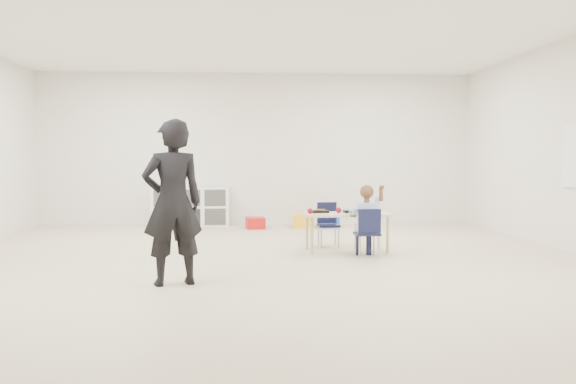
{
  "coord_description": "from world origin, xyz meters",
  "views": [
    {
      "loc": [
        -0.16,
        -6.85,
        1.2
      ],
      "look_at": [
        0.27,
        -0.26,
        0.85
      ],
      "focal_mm": 38.0,
      "sensor_mm": 36.0,
      "label": 1
    }
  ],
  "objects": [
    {
      "name": "bread_roll",
      "position": [
        1.43,
        0.9,
        0.54
      ],
      "size": [
        0.09,
        0.09,
        0.07
      ],
      "primitive_type": "ellipsoid",
      "color": "#DEAD5B",
      "rests_on": "table"
    },
    {
      "name": "apple_near",
      "position": [
        1.03,
        1.04,
        0.54
      ],
      "size": [
        0.07,
        0.07,
        0.07
      ],
      "primitive_type": "sphere",
      "color": "maroon",
      "rests_on": "table"
    },
    {
      "name": "room",
      "position": [
        0.0,
        0.0,
        1.4
      ],
      "size": [
        9.0,
        9.02,
        2.8
      ],
      "color": "beige",
      "rests_on": "ground"
    },
    {
      "name": "milk_carton",
      "position": [
        1.18,
        0.9,
        0.56
      ],
      "size": [
        0.07,
        0.07,
        0.1
      ],
      "primitive_type": "cube",
      "rotation": [
        0.0,
        0.0,
        0.05
      ],
      "color": "white",
      "rests_on": "table"
    },
    {
      "name": "chair_near",
      "position": [
        1.3,
        0.51,
        0.3
      ],
      "size": [
        0.31,
        0.29,
        0.61
      ],
      "primitive_type": null,
      "rotation": [
        0.0,
        0.0,
        0.05
      ],
      "color": "black",
      "rests_on": "ground"
    },
    {
      "name": "lunch_tray_far",
      "position": [
        0.79,
        1.08,
        0.52
      ],
      "size": [
        0.23,
        0.17,
        0.03
      ],
      "primitive_type": "cube",
      "rotation": [
        0.0,
        0.0,
        0.05
      ],
      "color": "black",
      "rests_on": "table"
    },
    {
      "name": "lunch_tray_near",
      "position": [
        1.21,
        1.08,
        0.52
      ],
      "size": [
        0.23,
        0.17,
        0.03
      ],
      "primitive_type": "cube",
      "rotation": [
        0.0,
        0.0,
        0.05
      ],
      "color": "black",
      "rests_on": "table"
    },
    {
      "name": "rules_poster",
      "position": [
        3.98,
        0.6,
        1.25
      ],
      "size": [
        0.02,
        0.6,
        0.8
      ],
      "primitive_type": "cube",
      "color": "white",
      "rests_on": "room"
    },
    {
      "name": "bin_yellow",
      "position": [
        0.82,
        3.9,
        0.12
      ],
      "size": [
        0.41,
        0.51,
        0.24
      ],
      "primitive_type": "cube",
      "rotation": [
        0.0,
        0.0,
        -0.08
      ],
      "color": "yellow",
      "rests_on": "ground"
    },
    {
      "name": "cubby_shelf",
      "position": [
        -1.2,
        4.28,
        0.35
      ],
      "size": [
        1.4,
        0.4,
        0.7
      ],
      "primitive_type": "cube",
      "color": "white",
      "rests_on": "ground"
    },
    {
      "name": "child",
      "position": [
        1.3,
        0.51,
        0.48
      ],
      "size": [
        0.42,
        0.42,
        0.96
      ],
      "primitive_type": null,
      "rotation": [
        0.0,
        0.0,
        0.05
      ],
      "color": "#A1BDDA",
      "rests_on": "chair_near"
    },
    {
      "name": "table",
      "position": [
        1.12,
        1.0,
        0.26
      ],
      "size": [
        1.13,
        0.6,
        0.51
      ],
      "rotation": [
        0.0,
        0.0,
        0.05
      ],
      "color": "beige",
      "rests_on": "ground"
    },
    {
      "name": "chair_far",
      "position": [
        0.95,
        1.49,
        0.3
      ],
      "size": [
        0.31,
        0.29,
        0.61
      ],
      "primitive_type": null,
      "rotation": [
        0.0,
        0.0,
        0.05
      ],
      "color": "black",
      "rests_on": "ground"
    },
    {
      "name": "bin_red",
      "position": [
        -0.03,
        3.77,
        0.1
      ],
      "size": [
        0.35,
        0.43,
        0.2
      ],
      "primitive_type": "cube",
      "rotation": [
        0.0,
        0.0,
        0.11
      ],
      "color": "red",
      "rests_on": "ground"
    },
    {
      "name": "apple_far",
      "position": [
        0.64,
        0.94,
        0.54
      ],
      "size": [
        0.07,
        0.07,
        0.07
      ],
      "primitive_type": "sphere",
      "color": "maroon",
      "rests_on": "table"
    },
    {
      "name": "bin_blue",
      "position": [
        1.27,
        3.86,
        0.1
      ],
      "size": [
        0.35,
        0.43,
        0.2
      ],
      "primitive_type": "cube",
      "rotation": [
        0.0,
        0.0,
        0.08
      ],
      "color": "blue",
      "rests_on": "ground"
    },
    {
      "name": "adult",
      "position": [
        -0.88,
        -1.0,
        0.79
      ],
      "size": [
        0.67,
        0.55,
        1.58
      ],
      "primitive_type": "imported",
      "rotation": [
        0.0,
        0.0,
        3.47
      ],
      "color": "black",
      "rests_on": "ground"
    }
  ]
}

